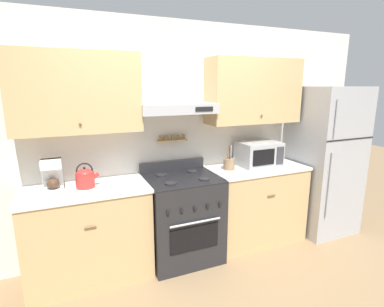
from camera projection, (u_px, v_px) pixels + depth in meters
name	position (u px, v px, depth m)	size (l,w,h in m)	color
ground_plane	(193.00, 270.00, 3.10)	(16.00, 16.00, 0.00)	#937551
wall_back	(172.00, 124.00, 3.29)	(5.20, 0.46, 2.55)	silver
counter_left	(89.00, 233.00, 2.90)	(1.16, 0.61, 0.93)	tan
counter_right	(255.00, 203.00, 3.65)	(1.16, 0.61, 0.93)	tan
stove_range	(183.00, 218.00, 3.24)	(0.76, 0.67, 1.04)	#232326
refrigerator	(323.00, 160.00, 3.85)	(0.74, 0.75, 1.86)	#ADAFB5
tea_kettle	(85.00, 178.00, 2.81)	(0.22, 0.17, 0.24)	red
coffee_maker	(52.00, 175.00, 2.71)	(0.17, 0.21, 0.29)	white
microwave	(259.00, 154.00, 3.57)	(0.48, 0.37, 0.29)	#ADAFB5
utensil_crock	(229.00, 164.00, 3.42)	(0.13, 0.13, 0.28)	#8E7051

